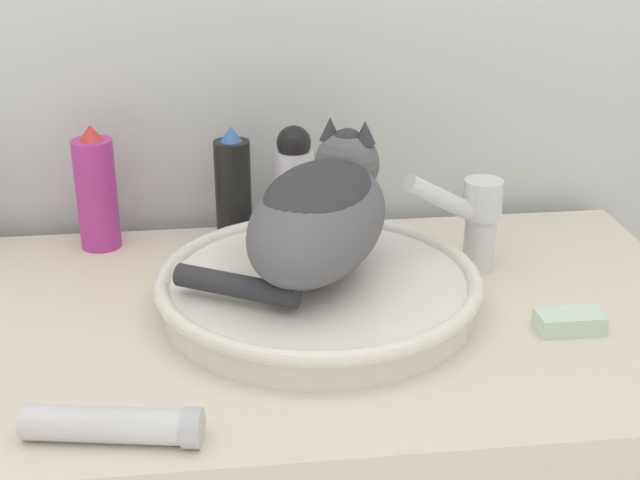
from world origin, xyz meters
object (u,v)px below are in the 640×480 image
faucet (474,217)px  lotion_bottle_white (294,183)px  hairspray_can_black (233,189)px  soap_bar (570,322)px  cream_tube (114,425)px  spray_bottle_trigger (96,192)px  cat (320,211)px

faucet → lotion_bottle_white: 0.27m
lotion_bottle_white → hairspray_can_black: size_ratio=0.99×
lotion_bottle_white → soap_bar: bearing=-47.6°
faucet → soap_bar: (0.07, -0.18, -0.07)m
cream_tube → soap_bar: bearing=16.8°
faucet → cream_tube: (-0.46, -0.34, -0.06)m
faucet → spray_bottle_trigger: bearing=-37.5°
hairspray_can_black → soap_bar: hairspray_can_black is taller
cat → spray_bottle_trigger: bearing=79.4°
cream_tube → lotion_bottle_white: bearing=65.5°
faucet → lotion_bottle_white: size_ratio=0.91×
faucet → cream_tube: faucet is taller
spray_bottle_trigger → soap_bar: (0.59, -0.33, -0.07)m
faucet → lotion_bottle_white: (-0.23, 0.15, 0.01)m
spray_bottle_trigger → soap_bar: bearing=-29.4°
spray_bottle_trigger → cream_tube: spray_bottle_trigger is taller
hairspray_can_black → lotion_bottle_white: bearing=0.0°
spray_bottle_trigger → cream_tube: (0.06, -0.49, -0.07)m
soap_bar → cat: bearing=160.3°
lotion_bottle_white → cream_tube: bearing=-114.5°
soap_bar → hairspray_can_black: bearing=139.8°
spray_bottle_trigger → cream_tube: size_ratio=1.01×
cream_tube → faucet: bearing=37.0°
hairspray_can_black → faucet: bearing=-24.6°
cat → cream_tube: cat is taller
lotion_bottle_white → cream_tube: lotion_bottle_white is taller
faucet → spray_bottle_trigger: spray_bottle_trigger is taller
hairspray_can_black → spray_bottle_trigger: 0.20m
spray_bottle_trigger → soap_bar: spray_bottle_trigger is taller
cat → soap_bar: size_ratio=3.91×
hairspray_can_black → cat: bearing=-66.0°
cat → spray_bottle_trigger: 0.38m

